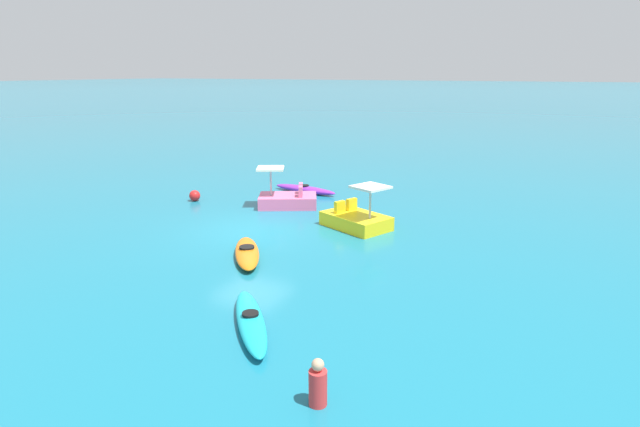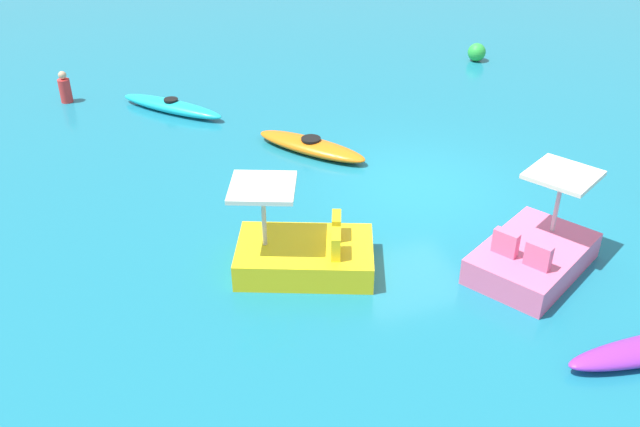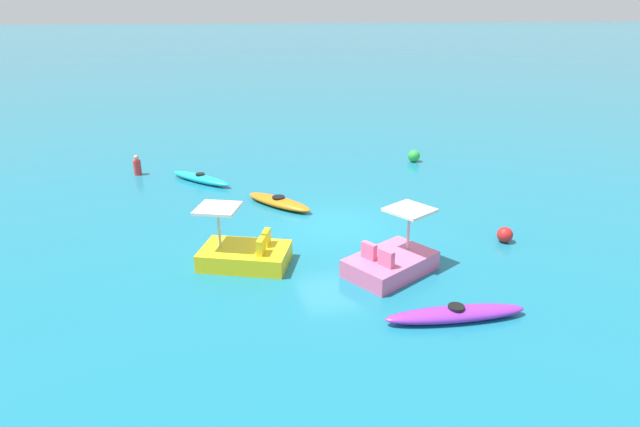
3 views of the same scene
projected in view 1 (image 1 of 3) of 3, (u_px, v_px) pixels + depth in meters
The scene contains 8 objects.
ground_plane at pixel (250, 230), 18.41m from camera, with size 600.00×600.00×0.00m, color #19728C.
kayak_purple at pixel (305, 189), 24.07m from camera, with size 0.87×3.38×0.37m.
kayak_cyan at pixel (251, 321), 11.38m from camera, with size 2.79×2.59×0.37m.
kayak_orange at pixel (247, 253), 15.66m from camera, with size 2.76×2.36×0.37m.
pedal_boat_yellow at pixel (356, 219), 18.63m from camera, with size 2.28×2.78×1.68m.
pedal_boat_pink at pixel (287, 199), 21.55m from camera, with size 2.48×2.83×1.68m.
buoy_red at pixel (195, 196), 22.50m from camera, with size 0.48×0.48×0.48m, color red.
person_near_shore at pixel (318, 385), 8.69m from camera, with size 0.33×0.33×0.88m.
Camera 1 is at (14.35, 10.44, 5.53)m, focal length 28.67 mm.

